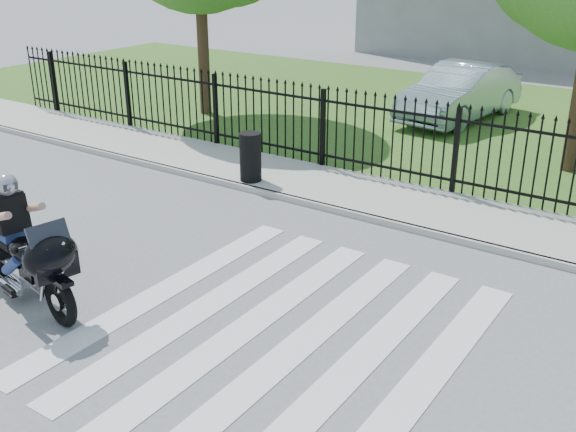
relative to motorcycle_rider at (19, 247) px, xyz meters
The scene contains 9 objects.
ground 3.83m from the motorcycle_rider, 18.47° to the left, with size 120.00×120.00×0.00m, color slate.
crosswalk 3.83m from the motorcycle_rider, 18.47° to the left, with size 5.00×5.50×0.01m, color silver, non-canonical shape.
sidewalk 7.17m from the motorcycle_rider, 60.09° to the left, with size 40.00×2.00×0.12m, color #ADAAA3.
curb 6.33m from the motorcycle_rider, 55.54° to the left, with size 40.00×0.12×0.12m, color #ADAAA3.
grass_strip 13.68m from the motorcycle_rider, 74.89° to the left, with size 40.00×12.00×0.02m, color #365C1F.
iron_fence 8.02m from the motorcycle_rider, 63.65° to the left, with size 26.00×0.04×1.80m.
motorcycle_rider is the anchor object (origin of this frame).
parked_car 13.20m from the motorcycle_rider, 83.89° to the left, with size 1.61×4.61×1.52m, color #8DA3B2.
litter_bin 5.49m from the motorcycle_rider, 91.19° to the left, with size 0.45×0.45×1.00m, color black.
Camera 1 is at (4.33, -6.10, 4.74)m, focal length 42.00 mm.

